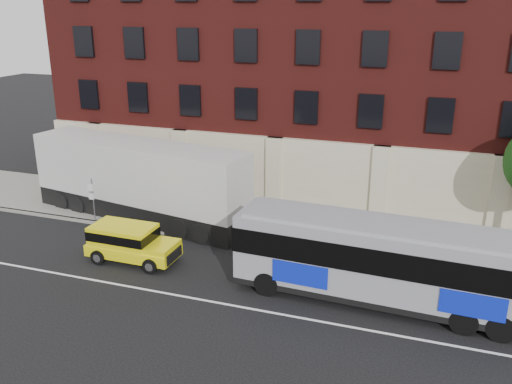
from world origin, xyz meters
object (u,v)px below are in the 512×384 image
(yellow_suv, at_px, (129,241))
(shipping_container, at_px, (139,182))
(sign_pole, at_px, (92,198))
(city_bus, at_px, (391,261))

(yellow_suv, height_order, shipping_container, shipping_container)
(sign_pole, height_order, city_bus, city_bus)
(city_bus, bearing_deg, yellow_suv, 179.85)
(sign_pole, distance_m, yellow_suv, 5.51)
(sign_pole, height_order, shipping_container, shipping_container)
(sign_pole, bearing_deg, city_bus, -12.11)
(city_bus, relative_size, shipping_container, 0.95)
(city_bus, bearing_deg, shipping_container, 160.73)
(city_bus, height_order, shipping_container, shipping_container)
(shipping_container, bearing_deg, sign_pole, -144.91)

